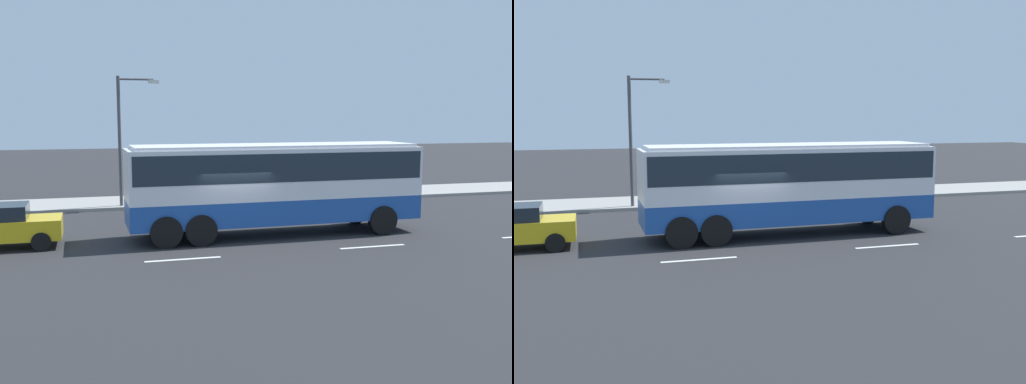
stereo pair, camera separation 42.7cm
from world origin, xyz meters
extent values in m
plane|color=#28282B|center=(0.00, 0.00, 0.00)|extent=(120.00, 120.00, 0.00)
cube|color=gray|center=(0.00, 9.87, 0.07)|extent=(80.00, 4.00, 0.15)
cube|color=white|center=(-2.17, -2.39, 0.00)|extent=(2.40, 0.16, 0.01)
cube|color=white|center=(4.38, -2.39, 0.00)|extent=(2.40, 0.16, 0.01)
cube|color=#1E4C9E|center=(1.79, 0.54, 1.00)|extent=(10.98, 2.62, 0.90)
cube|color=silver|center=(1.79, 0.54, 2.37)|extent=(10.98, 2.62, 1.84)
cube|color=#1E2833|center=(1.79, 0.54, 2.63)|extent=(10.76, 2.64, 1.01)
cube|color=#1E2833|center=(7.22, 0.61, 2.46)|extent=(0.15, 2.29, 1.47)
cube|color=silver|center=(1.79, 0.54, 3.35)|extent=(10.54, 2.46, 0.12)
cylinder|color=black|center=(5.66, 1.78, 0.55)|extent=(1.10, 0.31, 1.10)
cylinder|color=black|center=(5.68, -0.60, 0.55)|extent=(1.10, 0.31, 1.10)
cylinder|color=black|center=(-1.30, 1.70, 0.55)|extent=(1.10, 0.31, 1.10)
cylinder|color=black|center=(-1.27, -0.69, 0.55)|extent=(1.10, 0.31, 1.10)
cylinder|color=black|center=(-2.50, 1.69, 0.55)|extent=(1.10, 0.31, 1.10)
cylinder|color=black|center=(-2.47, -0.70, 0.55)|extent=(1.10, 0.31, 1.10)
cylinder|color=black|center=(-6.51, 1.64, 0.32)|extent=(0.64, 0.20, 0.64)
cylinder|color=black|center=(-6.52, 0.01, 0.32)|extent=(0.64, 0.20, 0.64)
cylinder|color=brown|center=(5.36, 8.36, 0.53)|extent=(0.14, 0.14, 0.76)
cylinder|color=brown|center=(5.51, 8.40, 0.53)|extent=(0.14, 0.14, 0.76)
cylinder|color=gold|center=(5.43, 8.38, 1.20)|extent=(0.32, 0.32, 0.57)
sphere|color=#9E7051|center=(5.43, 8.38, 1.59)|extent=(0.21, 0.21, 0.21)
cylinder|color=black|center=(0.81, 9.72, 0.57)|extent=(0.14, 0.14, 0.84)
cylinder|color=black|center=(0.79, 9.88, 0.57)|extent=(0.14, 0.14, 0.84)
cylinder|color=gold|center=(0.80, 9.80, 1.30)|extent=(0.32, 0.32, 0.63)
sphere|color=#9E7051|center=(0.80, 9.80, 1.73)|extent=(0.23, 0.23, 0.23)
cylinder|color=#47474C|center=(-3.44, 8.42, 3.22)|extent=(0.16, 0.16, 6.15)
cylinder|color=#47474C|center=(-2.61, 8.42, 6.15)|extent=(1.65, 0.10, 0.10)
cube|color=silver|center=(-1.79, 8.42, 6.05)|extent=(0.50, 0.24, 0.16)
camera|label=1|loc=(-4.94, -20.46, 4.52)|focal=41.63mm
camera|label=2|loc=(-5.35, -20.34, 4.52)|focal=41.63mm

